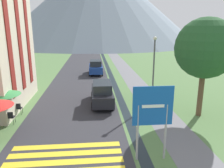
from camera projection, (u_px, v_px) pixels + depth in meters
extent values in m
plane|color=#517542|center=(102.00, 80.00, 25.58)|extent=(160.00, 160.00, 0.00)
cube|color=#2D2D33|center=(84.00, 65.00, 34.99)|extent=(6.40, 60.00, 0.01)
cube|color=slate|center=(121.00, 65.00, 35.53)|extent=(2.20, 60.00, 0.01)
cube|color=black|center=(107.00, 65.00, 35.32)|extent=(0.60, 60.00, 0.00)
cube|color=yellow|center=(64.00, 162.00, 9.90)|extent=(5.44, 0.44, 0.01)
cube|color=yellow|center=(66.00, 154.00, 10.57)|extent=(5.44, 0.44, 0.01)
cube|color=yellow|center=(67.00, 146.00, 11.25)|extent=(5.44, 0.44, 0.01)
cone|color=gray|center=(97.00, 1.00, 81.52)|extent=(73.58, 73.58, 30.95)
cube|color=maroon|center=(9.00, 37.00, 13.89)|extent=(0.06, 0.70, 8.00)
cube|color=maroon|center=(19.00, 36.00, 15.96)|extent=(0.06, 0.70, 8.00)
cube|color=maroon|center=(28.00, 35.00, 18.02)|extent=(0.06, 0.70, 8.00)
cylinder|color=#9E9EA3|center=(137.00, 133.00, 9.78)|extent=(0.10, 0.10, 2.67)
cylinder|color=#9E9EA3|center=(165.00, 132.00, 9.90)|extent=(0.10, 0.10, 2.67)
cube|color=#1451AD|center=(153.00, 106.00, 9.49)|extent=(1.80, 0.05, 1.79)
cube|color=white|center=(153.00, 106.00, 9.47)|extent=(0.99, 0.02, 0.14)
cube|color=black|center=(102.00, 95.00, 17.34)|extent=(1.62, 4.39, 0.84)
cube|color=#23282D|center=(102.00, 87.00, 16.93)|extent=(1.37, 2.41, 0.68)
cylinder|color=black|center=(92.00, 95.00, 18.69)|extent=(0.18, 0.60, 0.60)
cylinder|color=black|center=(110.00, 95.00, 18.82)|extent=(0.18, 0.60, 0.60)
cylinder|color=black|center=(93.00, 106.00, 16.06)|extent=(0.18, 0.60, 0.60)
cylinder|color=black|center=(113.00, 106.00, 16.20)|extent=(0.18, 0.60, 0.60)
cube|color=navy|center=(96.00, 69.00, 28.40)|extent=(1.69, 3.82, 0.84)
cube|color=#23282D|center=(96.00, 63.00, 28.03)|extent=(1.43, 2.10, 0.68)
cylinder|color=black|center=(90.00, 70.00, 29.58)|extent=(0.18, 0.60, 0.60)
cylinder|color=black|center=(101.00, 70.00, 29.72)|extent=(0.18, 0.60, 0.60)
cylinder|color=black|center=(90.00, 74.00, 27.30)|extent=(0.18, 0.60, 0.60)
cylinder|color=black|center=(102.00, 74.00, 27.44)|extent=(0.18, 0.60, 0.60)
cube|color=black|center=(19.00, 108.00, 15.28)|extent=(0.40, 0.40, 0.04)
cube|color=black|center=(18.00, 106.00, 15.06)|extent=(0.40, 0.04, 0.40)
cylinder|color=black|center=(18.00, 110.00, 15.49)|extent=(0.03, 0.03, 0.45)
cylinder|color=black|center=(22.00, 110.00, 15.52)|extent=(0.03, 0.03, 0.45)
cylinder|color=black|center=(16.00, 112.00, 15.16)|extent=(0.03, 0.03, 0.45)
cylinder|color=black|center=(21.00, 112.00, 15.19)|extent=(0.03, 0.03, 0.45)
cube|color=black|center=(11.00, 117.00, 13.77)|extent=(0.40, 0.40, 0.04)
cube|color=black|center=(10.00, 115.00, 13.55)|extent=(0.40, 0.04, 0.40)
cylinder|color=black|center=(10.00, 119.00, 13.98)|extent=(0.03, 0.03, 0.45)
cylinder|color=black|center=(15.00, 119.00, 14.01)|extent=(0.03, 0.03, 0.45)
cylinder|color=black|center=(8.00, 122.00, 13.65)|extent=(0.03, 0.03, 0.45)
cylinder|color=black|center=(13.00, 121.00, 13.68)|extent=(0.03, 0.03, 0.45)
cylinder|color=#B7B2A8|center=(4.00, 106.00, 13.94)|extent=(0.06, 0.06, 2.10)
cone|color=#338442|center=(2.00, 92.00, 13.70)|extent=(2.26, 2.26, 0.39)
cylinder|color=#515156|center=(153.00, 73.00, 16.78)|extent=(0.12, 0.12, 5.03)
sphere|color=silver|center=(155.00, 38.00, 16.12)|extent=(0.28, 0.28, 0.28)
cylinder|color=brown|center=(200.00, 95.00, 14.85)|extent=(0.36, 0.36, 2.97)
sphere|color=#235128|center=(205.00, 48.00, 14.05)|extent=(3.94, 3.94, 3.94)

